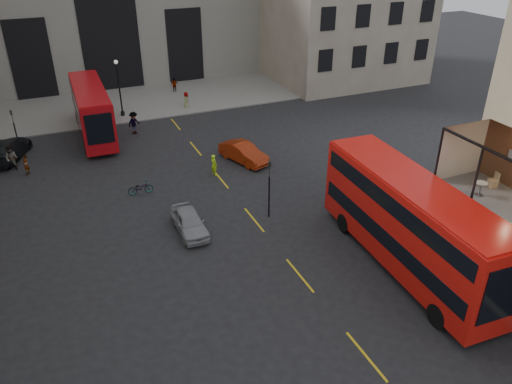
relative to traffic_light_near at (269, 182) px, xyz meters
name	(u,v)px	position (x,y,z in m)	size (l,w,h in m)	color
ground	(404,342)	(1.00, -12.00, -2.42)	(140.00, 140.00, 0.00)	black
pavement_far	(116,103)	(-5.00, 26.00, -2.36)	(40.00, 12.00, 0.12)	slate
traffic_light_near	(269,182)	(0.00, 0.00, 0.00)	(0.16, 0.20, 3.80)	black
traffic_light_far	(15,127)	(-14.00, 16.00, 0.00)	(0.16, 0.20, 3.80)	black
street_lamp_b	(120,92)	(-5.00, 22.00, -0.03)	(0.36, 0.36, 5.33)	black
bus_near	(410,220)	(4.50, -7.40, 0.39)	(3.45, 12.69, 5.02)	red
bus_far	(92,109)	(-8.02, 18.16, 0.00)	(2.70, 10.85, 4.31)	#AE0C11
car_a	(189,222)	(-5.03, 0.33, -1.76)	(1.57, 3.91, 1.33)	gray
car_b	(244,153)	(1.66, 8.16, -1.70)	(1.52, 4.37, 1.44)	#952409
car_c	(8,149)	(-14.85, 16.00, -1.65)	(2.16, 5.32, 1.55)	black
bicycle	(141,188)	(-6.68, 6.21, -1.99)	(0.58, 1.67, 0.88)	gray
cyclist	(214,165)	(-1.18, 6.92, -1.63)	(0.58, 0.38, 1.59)	#BBF71A
pedestrian_a	(12,158)	(-14.55, 13.62, -1.49)	(0.91, 0.71, 1.88)	gray
pedestrian_b	(134,123)	(-4.82, 17.24, -1.44)	(1.27, 0.73, 1.96)	gray
pedestrian_c	(174,86)	(1.51, 27.30, -1.64)	(0.92, 0.38, 1.58)	gray
pedestrian_d	(186,100)	(1.22, 21.96, -1.62)	(0.79, 0.51, 1.61)	gray
pedestrian_e	(26,165)	(-13.63, 12.43, -1.66)	(0.56, 0.37, 1.53)	gray
cafe_table_far	(481,187)	(6.96, -9.08, 2.63)	(0.55, 0.55, 0.68)	beige
cafe_chair_d	(493,183)	(8.19, -8.69, 2.41)	(0.44, 0.44, 0.78)	tan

